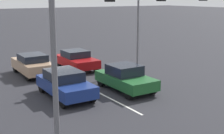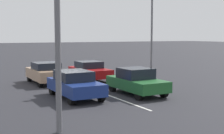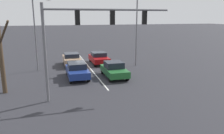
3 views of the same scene
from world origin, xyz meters
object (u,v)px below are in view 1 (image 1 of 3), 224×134
(car_maroon_leftlane_second, at_px, (76,60))
(traffic_signal_gantry, at_px, (124,9))
(car_darkgreen_leftlane_front, at_px, (125,78))
(street_lamp_left_shoulder, at_px, (137,2))
(car_tan_midlane_second, at_px, (33,64))
(car_navy_midlane_front, at_px, (65,83))

(car_maroon_leftlane_second, height_order, traffic_signal_gantry, traffic_signal_gantry)
(car_darkgreen_leftlane_front, distance_m, street_lamp_left_shoulder, 6.98)
(traffic_signal_gantry, bearing_deg, street_lamp_left_shoulder, -129.11)
(car_darkgreen_leftlane_front, bearing_deg, car_tan_midlane_second, -62.01)
(traffic_signal_gantry, xyz_separation_m, street_lamp_left_shoulder, (-7.11, -8.74, 0.07))
(traffic_signal_gantry, bearing_deg, car_navy_midlane_front, -88.50)
(car_tan_midlane_second, bearing_deg, street_lamp_left_shoulder, 161.94)
(car_maroon_leftlane_second, bearing_deg, car_navy_midlane_front, 58.79)
(car_maroon_leftlane_second, xyz_separation_m, street_lamp_left_shoulder, (-3.80, 2.35, 4.27))
(car_maroon_leftlane_second, bearing_deg, traffic_signal_gantry, 73.42)
(car_navy_midlane_front, distance_m, street_lamp_left_shoulder, 9.03)
(car_darkgreen_leftlane_front, relative_size, car_maroon_leftlane_second, 0.98)
(car_navy_midlane_front, bearing_deg, car_maroon_leftlane_second, -121.21)
(car_maroon_leftlane_second, distance_m, street_lamp_left_shoulder, 6.18)
(car_maroon_leftlane_second, relative_size, car_tan_midlane_second, 1.01)
(car_maroon_leftlane_second, bearing_deg, car_tan_midlane_second, 0.26)
(car_darkgreen_leftlane_front, distance_m, car_maroon_leftlane_second, 6.41)
(car_darkgreen_leftlane_front, xyz_separation_m, car_maroon_leftlane_second, (0.03, -6.41, -0.03))
(car_maroon_leftlane_second, relative_size, street_lamp_left_shoulder, 0.46)
(car_navy_midlane_front, relative_size, car_maroon_leftlane_second, 1.02)
(car_navy_midlane_front, distance_m, car_maroon_leftlane_second, 6.65)
(car_navy_midlane_front, xyz_separation_m, car_maroon_leftlane_second, (-3.44, -5.68, -0.04))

